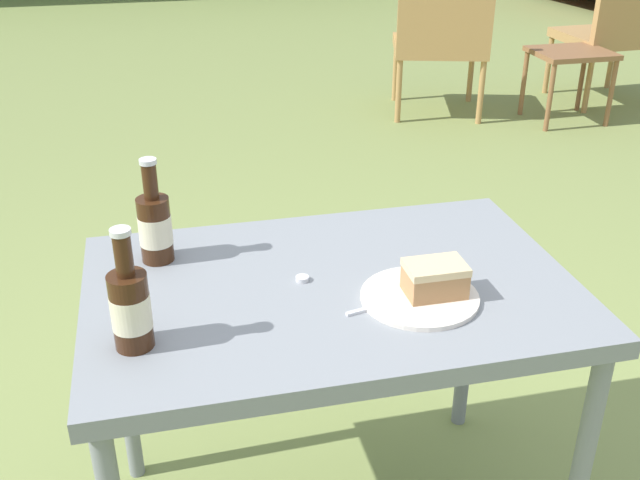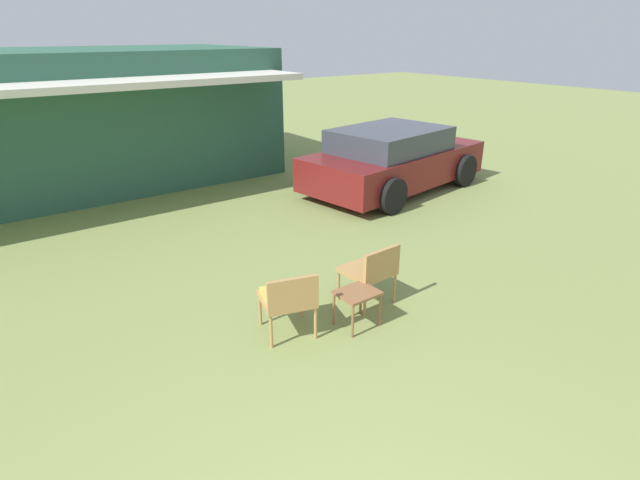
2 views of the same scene
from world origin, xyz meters
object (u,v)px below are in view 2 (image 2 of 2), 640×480
(wicker_chair_cushioned, at_px, (288,297))
(garden_side_table, at_px, (357,296))
(parked_car, at_px, (393,159))
(wicker_chair_plain, at_px, (372,269))

(wicker_chair_cushioned, bearing_deg, garden_side_table, 173.25)
(parked_car, distance_m, wicker_chair_plain, 4.95)
(parked_car, xyz_separation_m, garden_side_table, (-4.07, -3.66, -0.28))
(wicker_chair_plain, bearing_deg, parked_car, -139.23)
(wicker_chair_cushioned, bearing_deg, wicker_chair_plain, -165.16)
(parked_car, xyz_separation_m, wicker_chair_plain, (-3.61, -3.38, -0.18))
(wicker_chair_cushioned, distance_m, garden_side_table, 0.80)
(wicker_chair_plain, distance_m, garden_side_table, 0.55)
(wicker_chair_cushioned, height_order, garden_side_table, wicker_chair_cushioned)
(parked_car, relative_size, wicker_chair_plain, 5.53)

